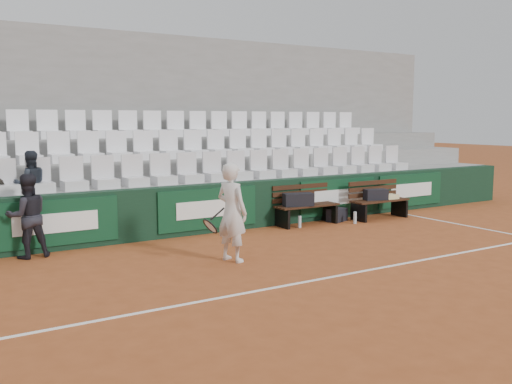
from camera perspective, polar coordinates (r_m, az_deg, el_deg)
name	(u,v)px	position (r m, az deg, el deg)	size (l,w,h in m)	color
ground	(339,276)	(8.67, 8.26, -8.31)	(80.00, 80.00, 0.00)	#9A4A22
court_baseline	(339,276)	(8.67, 8.26, -8.28)	(18.00, 0.06, 0.01)	white
back_barrier	(217,207)	(11.86, -3.96, -1.55)	(18.00, 0.34, 1.00)	#10301D
grandstand_tier_front	(200,204)	(12.39, -5.61, -1.20)	(18.00, 0.95, 1.00)	gray
grandstand_tier_mid	(182,189)	(13.21, -7.45, 0.29)	(18.00, 0.95, 1.45)	gray
grandstand_tier_back	(165,176)	(14.05, -9.07, 1.60)	(18.00, 0.95, 1.90)	gray
grandstand_rear_wall	(154,124)	(14.56, -10.14, 6.70)	(18.00, 0.30, 4.40)	gray
seat_row_front	(203,167)	(12.14, -5.29, 2.51)	(11.90, 0.44, 0.63)	silver
seat_row_mid	(184,144)	(12.96, -7.21, 4.78)	(11.90, 0.44, 0.63)	white
seat_row_back	(167,124)	(13.82, -8.90, 6.76)	(11.90, 0.44, 0.63)	white
bench_left	(307,215)	(12.65, 5.09, -2.28)	(1.50, 0.56, 0.45)	#341C0F
bench_right	(380,209)	(13.69, 12.26, -1.68)	(1.50, 0.56, 0.45)	#371D10
sports_bag_left	(298,200)	(12.39, 4.24, -0.77)	(0.65, 0.28, 0.28)	black
sports_bag_right	(376,195)	(13.59, 11.89, -0.25)	(0.54, 0.25, 0.25)	black
towel	(390,197)	(13.85, 13.21, -0.45)	(0.37, 0.27, 0.10)	beige
sports_bag_ground	(337,215)	(13.17, 8.09, -2.28)	(0.49, 0.30, 0.30)	black
water_bottle_near	(300,222)	(12.31, 4.39, -2.99)	(0.07, 0.07, 0.26)	silver
water_bottle_far	(355,218)	(12.94, 9.87, -2.55)	(0.08, 0.08, 0.27)	silver
tennis_player	(232,212)	(9.31, -2.44, -2.04)	(0.77, 0.69, 1.63)	silver
ball_kid	(27,216)	(10.28, -21.89, -2.25)	(0.69, 0.54, 1.42)	black
spectator_c	(29,159)	(11.06, -21.73, 3.07)	(0.59, 0.46, 1.21)	#1D232C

